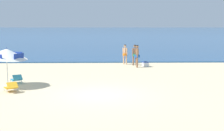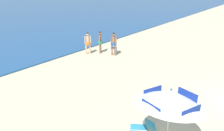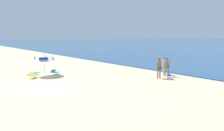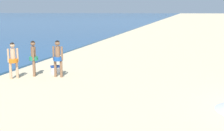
# 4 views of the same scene
# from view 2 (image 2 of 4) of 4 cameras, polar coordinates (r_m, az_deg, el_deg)

# --- Properties ---
(beach_umbrella_striped_main) EXTENTS (2.93, 2.90, 2.20)m
(beach_umbrella_striped_main) POSITION_cam_2_polar(r_m,az_deg,el_deg) (7.39, 14.40, -7.81)
(beach_umbrella_striped_main) COLOR silver
(beach_umbrella_striped_main) RESTS_ON ground
(lounge_chair_under_umbrella) EXTENTS (0.90, 1.03, 0.53)m
(lounge_chair_under_umbrella) POSITION_cam_2_polar(r_m,az_deg,el_deg) (8.63, 7.70, -15.03)
(lounge_chair_under_umbrella) COLOR teal
(lounge_chair_under_umbrella) RESTS_ON ground
(person_standing_near_shore) EXTENTS (0.47, 0.43, 1.74)m
(person_standing_near_shore) POSITION_cam_2_polar(r_m,az_deg,el_deg) (18.25, -2.98, 6.22)
(person_standing_near_shore) COLOR #8C6042
(person_standing_near_shore) RESTS_ON ground
(person_standing_beside) EXTENTS (0.44, 0.53, 1.79)m
(person_standing_beside) POSITION_cam_2_polar(r_m,az_deg,el_deg) (17.57, 0.42, 5.83)
(person_standing_beside) COLOR #8C6042
(person_standing_beside) RESTS_ON ground
(person_wading_in) EXTENTS (0.42, 0.42, 1.72)m
(person_wading_in) POSITION_cam_2_polar(r_m,az_deg,el_deg) (18.05, -6.06, 5.95)
(person_wading_in) COLOR #D8A87F
(person_wading_in) RESTS_ON ground
(cooler_box) EXTENTS (0.57, 0.61, 0.43)m
(cooler_box) POSITION_cam_2_polar(r_m,az_deg,el_deg) (18.62, 0.45, 3.96)
(cooler_box) COLOR white
(cooler_box) RESTS_ON ground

